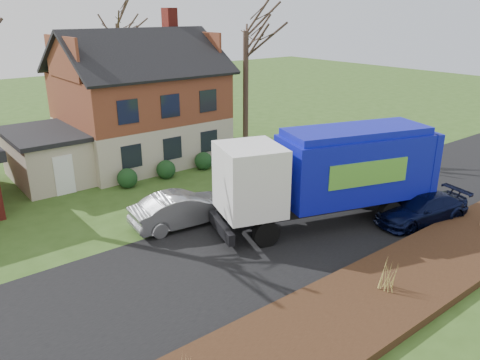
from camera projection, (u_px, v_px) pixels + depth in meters
ground at (260, 246)px, 19.15m from camera, size 120.00×120.00×0.00m
road at (260, 246)px, 19.14m from camera, size 80.00×7.00×0.02m
mulch_verge at (366, 303)px, 15.19m from camera, size 80.00×3.50×0.30m
main_house at (133, 97)px, 28.90m from camera, size 12.95×8.95×9.26m
garbage_truck at (333, 170)px, 20.56m from camera, size 10.39×5.62×4.31m
silver_sedan at (182, 209)px, 20.84m from camera, size 4.79×2.09×1.53m
navy_wagon at (422, 208)px, 21.15m from camera, size 4.88×2.81×1.33m
tree_front_east at (246, 9)px, 29.10m from camera, size 4.05×4.05×11.26m
tree_back at (116, 9)px, 35.65m from camera, size 3.49×3.49×11.06m
grass_clump_mid at (389, 276)px, 15.45m from camera, size 0.39×0.32×1.08m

